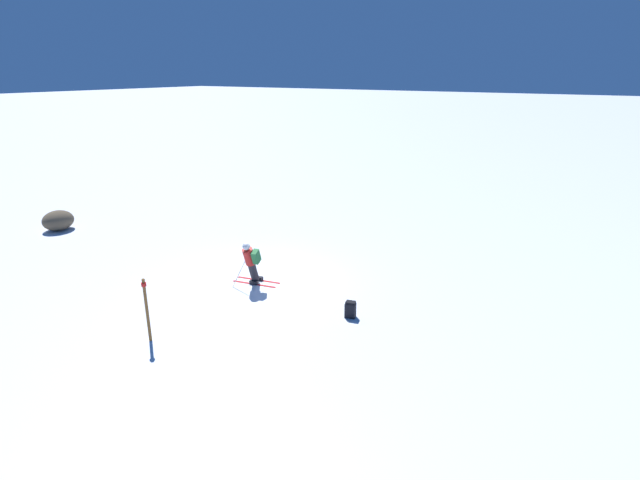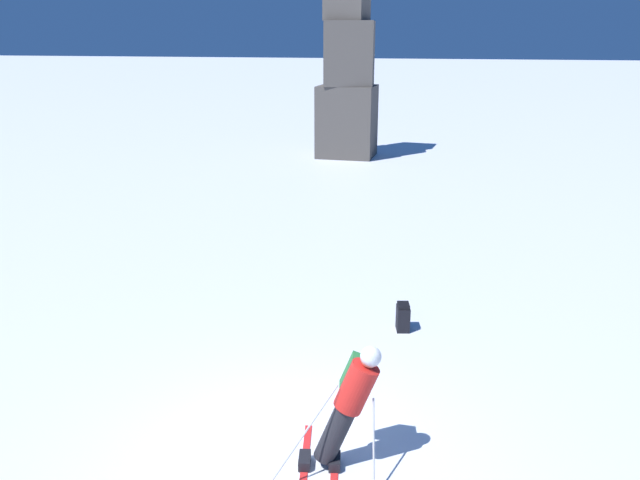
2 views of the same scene
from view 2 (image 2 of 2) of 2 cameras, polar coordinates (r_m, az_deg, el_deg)
name	(u,v)px [view 2 (image 2 of 2)]	position (r m, az deg, el deg)	size (l,w,h in m)	color
ground_plane	(293,461)	(8.04, -2.48, -19.57)	(300.00, 300.00, 0.00)	white
skier	(349,401)	(7.48, 2.69, -14.46)	(1.27, 1.65, 1.65)	red
rock_pillar	(348,71)	(26.82, 2.57, 15.18)	(2.36, 2.08, 8.53)	#4C4742
spare_backpack	(403,317)	(11.08, 7.60, -7.01)	(0.28, 0.34, 0.50)	black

